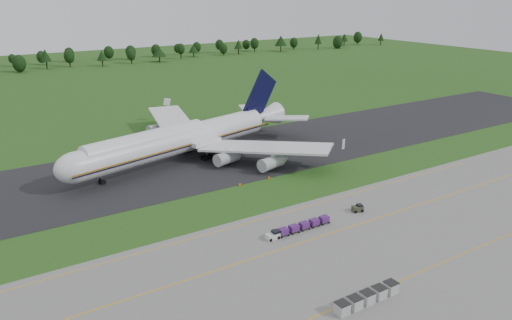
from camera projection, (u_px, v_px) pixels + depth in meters
ground at (250, 199)px, 108.16m from camera, size 600.00×600.00×0.00m
apron at (360, 269)px, 81.00m from camera, size 300.00×52.00×0.06m
taxiway at (194, 163)px, 130.50m from camera, size 300.00×40.00×0.08m
apron_markings at (331, 250)px, 86.59m from camera, size 300.00×30.20×0.01m
tree_line at (21, 60)px, 275.00m from camera, size 520.11×22.66×11.89m
aircraft at (182, 139)px, 130.86m from camera, size 73.83×69.72×20.73m
baggage_train at (298, 227)px, 93.21m from camera, size 14.21×1.51×1.45m
utility_cart at (357, 209)px, 101.61m from camera, size 2.42×1.78×1.20m
uld_row at (367, 297)px, 71.82m from camera, size 11.42×1.82×1.80m
edge_markers at (255, 181)px, 117.11m from camera, size 8.59×0.30×0.60m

